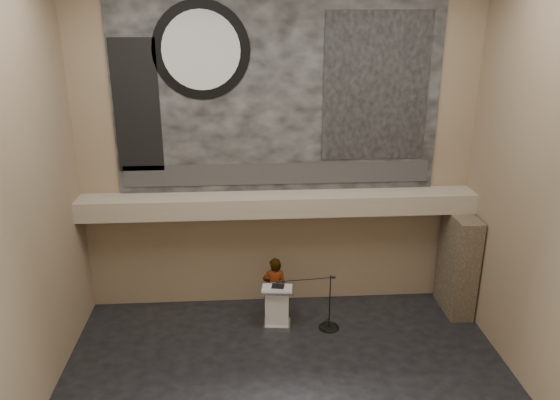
{
  "coord_description": "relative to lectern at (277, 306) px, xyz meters",
  "views": [
    {
      "loc": [
        -0.83,
        -9.32,
        7.72
      ],
      "look_at": [
        0.0,
        3.2,
        3.2
      ],
      "focal_mm": 35.0,
      "sensor_mm": 36.0,
      "label": 1
    }
  ],
  "objects": [
    {
      "name": "banner_building_print",
      "position": [
        2.51,
        1.27,
        5.25
      ],
      "size": [
        2.6,
        0.02,
        3.6
      ],
      "primitive_type": "cube",
      "color": "black",
      "rests_on": "banner"
    },
    {
      "name": "wall_front",
      "position": [
        0.11,
        -6.66,
        3.7
      ],
      "size": [
        10.0,
        0.02,
        8.5
      ],
      "primitive_type": "cube",
      "color": "#887056",
      "rests_on": "floor"
    },
    {
      "name": "floor",
      "position": [
        0.11,
        -2.66,
        -0.55
      ],
      "size": [
        10.0,
        10.0,
        0.0
      ],
      "primitive_type": "plane",
      "color": "black",
      "rests_on": "ground"
    },
    {
      "name": "speaker_person",
      "position": [
        -0.03,
        0.36,
        0.31
      ],
      "size": [
        0.68,
        0.49,
        1.72
      ],
      "primitive_type": "imported",
      "rotation": [
        0.0,
        0.0,
        3.0
      ],
      "color": "white",
      "rests_on": "floor"
    },
    {
      "name": "banner_clock_face",
      "position": [
        -1.69,
        1.25,
        6.15
      ],
      "size": [
        1.84,
        0.02,
        1.84
      ],
      "primitive_type": "cylinder",
      "rotation": [
        1.57,
        0.0,
        0.0
      ],
      "color": "silver",
      "rests_on": "banner"
    },
    {
      "name": "banner_clock_rim",
      "position": [
        -1.69,
        1.27,
        6.15
      ],
      "size": [
        2.3,
        0.02,
        2.3
      ],
      "primitive_type": "cylinder",
      "rotation": [
        1.57,
        0.0,
        0.0
      ],
      "color": "black",
      "rests_on": "banner"
    },
    {
      "name": "mic_stand",
      "position": [
        1.24,
        -0.21,
        -0.32
      ],
      "size": [
        1.63,
        0.52,
        1.48
      ],
      "rotation": [
        0.0,
        0.0,
        0.09
      ],
      "color": "black",
      "rests_on": "floor"
    },
    {
      "name": "banner_brick_print",
      "position": [
        -3.29,
        1.27,
        4.85
      ],
      "size": [
        1.1,
        0.02,
        3.2
      ],
      "primitive_type": "cube",
      "color": "black",
      "rests_on": "banner"
    },
    {
      "name": "wall_back",
      "position": [
        0.11,
        1.34,
        3.7
      ],
      "size": [
        10.0,
        0.02,
        8.5
      ],
      "primitive_type": "cube",
      "color": "#887056",
      "rests_on": "floor"
    },
    {
      "name": "papers",
      "position": [
        -0.08,
        -0.06,
        0.55
      ],
      "size": [
        0.3,
        0.36,
        0.0
      ],
      "primitive_type": "cube",
      "rotation": [
        0.0,
        0.0,
        -0.28
      ],
      "color": "white",
      "rests_on": "lectern"
    },
    {
      "name": "soffit",
      "position": [
        0.11,
        0.94,
        2.4
      ],
      "size": [
        10.0,
        0.8,
        0.5
      ],
      "primitive_type": "cube",
      "color": "gray",
      "rests_on": "wall_back"
    },
    {
      "name": "wall_right",
      "position": [
        5.11,
        -2.66,
        3.7
      ],
      "size": [
        0.02,
        8.0,
        8.5
      ],
      "primitive_type": "cube",
      "color": "#887056",
      "rests_on": "floor"
    },
    {
      "name": "banner_text_strip",
      "position": [
        0.11,
        1.27,
        3.1
      ],
      "size": [
        7.76,
        0.02,
        0.55
      ],
      "primitive_type": "cube",
      "color": "#2A2A2A",
      "rests_on": "banner"
    },
    {
      "name": "sprinkler_left",
      "position": [
        -1.49,
        0.89,
        2.12
      ],
      "size": [
        0.04,
        0.04,
        0.06
      ],
      "primitive_type": "cylinder",
      "color": "#B2893D",
      "rests_on": "soffit"
    },
    {
      "name": "lectern",
      "position": [
        0.0,
        0.0,
        0.0
      ],
      "size": [
        0.8,
        0.61,
        1.14
      ],
      "rotation": [
        0.0,
        0.0,
        -0.11
      ],
      "color": "silver",
      "rests_on": "floor"
    },
    {
      "name": "sprinkler_right",
      "position": [
        2.01,
        0.89,
        2.12
      ],
      "size": [
        0.04,
        0.04,
        0.06
      ],
      "primitive_type": "cylinder",
      "color": "#B2893D",
      "rests_on": "soffit"
    },
    {
      "name": "banner",
      "position": [
        0.11,
        1.31,
        5.15
      ],
      "size": [
        8.0,
        0.05,
        5.0
      ],
      "primitive_type": "cube",
      "color": "black",
      "rests_on": "wall_back"
    },
    {
      "name": "wall_left",
      "position": [
        -4.89,
        -2.66,
        3.7
      ],
      "size": [
        0.02,
        8.0,
        8.5
      ],
      "primitive_type": "cube",
      "color": "#887056",
      "rests_on": "floor"
    },
    {
      "name": "binder",
      "position": [
        0.02,
        -0.01,
        0.56
      ],
      "size": [
        0.35,
        0.3,
        0.04
      ],
      "primitive_type": "cube",
      "rotation": [
        0.0,
        0.0,
        -0.21
      ],
      "color": "black",
      "rests_on": "lectern"
    },
    {
      "name": "stone_pier",
      "position": [
        4.76,
        0.49,
        0.8
      ],
      "size": [
        0.6,
        1.4,
        2.7
      ],
      "primitive_type": "cube",
      "color": "#403427",
      "rests_on": "floor"
    }
  ]
}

